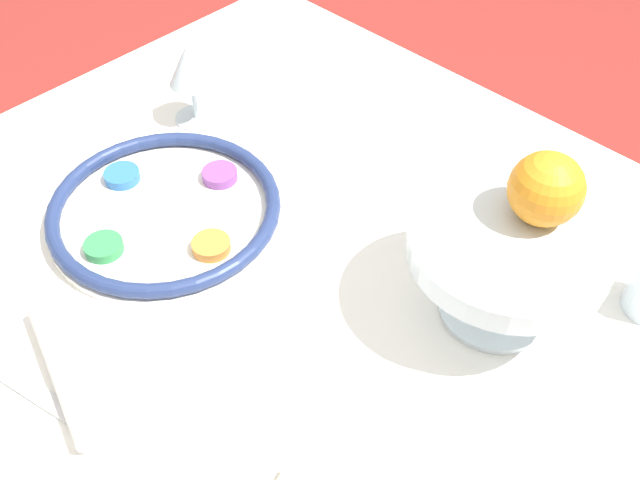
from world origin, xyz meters
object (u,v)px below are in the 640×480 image
Objects in this scene: wine_glass at (190,67)px; napkin_roll at (67,370)px; orange_fruit at (546,189)px; fruit_stand at (508,252)px; seder_plate at (165,210)px.

wine_glass is 0.66× the size of napkin_roll.
orange_fruit is 0.42× the size of napkin_roll.
fruit_stand is 0.50m from napkin_roll.
napkin_roll is at bearing -124.38° from fruit_stand.
wine_glass is 0.49m from napkin_roll.
wine_glass is 0.55m from fruit_stand.
seder_plate is 1.38× the size of fruit_stand.
fruit_stand is 1.13× the size of napkin_roll.
napkin_roll is at bearing -61.02° from seder_plate.
seder_plate is at bearing 118.98° from napkin_roll.
orange_fruit is (0.00, 0.04, 0.07)m from fruit_stand.
wine_glass is (-0.14, 0.17, 0.08)m from seder_plate.
orange_fruit is (0.56, 0.05, 0.08)m from wine_glass.
orange_fruit is 0.56m from napkin_roll.
orange_fruit is at bearing 5.21° from wine_glass.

